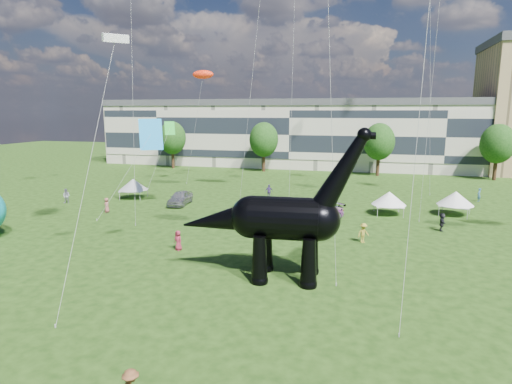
# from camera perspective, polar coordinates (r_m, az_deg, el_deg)

# --- Properties ---
(ground) EXTENTS (220.00, 220.00, 0.00)m
(ground) POSITION_cam_1_polar(r_m,az_deg,el_deg) (25.49, -1.47, -14.62)
(ground) COLOR #16330C
(ground) RESTS_ON ground
(terrace_row) EXTENTS (78.00, 11.00, 12.00)m
(terrace_row) POSITION_cam_1_polar(r_m,az_deg,el_deg) (85.46, 5.13, 7.45)
(terrace_row) COLOR beige
(terrace_row) RESTS_ON ground
(tree_far_left) EXTENTS (5.20, 5.20, 9.44)m
(tree_far_left) POSITION_cam_1_polar(r_m,az_deg,el_deg) (83.62, -11.12, 7.42)
(tree_far_left) COLOR #382314
(tree_far_left) RESTS_ON ground
(tree_mid_left) EXTENTS (5.20, 5.20, 9.44)m
(tree_mid_left) POSITION_cam_1_polar(r_m,az_deg,el_deg) (77.47, 1.04, 7.36)
(tree_mid_left) COLOR #382314
(tree_mid_left) RESTS_ON ground
(tree_mid_right) EXTENTS (5.20, 5.20, 9.44)m
(tree_mid_right) POSITION_cam_1_polar(r_m,az_deg,el_deg) (75.23, 16.11, 6.84)
(tree_mid_right) COLOR #382314
(tree_mid_right) RESTS_ON ground
(tree_far_right) EXTENTS (5.20, 5.20, 9.44)m
(tree_far_right) POSITION_cam_1_polar(r_m,az_deg,el_deg) (77.70, 29.56, 5.98)
(tree_far_right) COLOR #382314
(tree_far_right) RESTS_ON ground
(dinosaur_sculpture) EXTENTS (12.65, 3.66, 10.33)m
(dinosaur_sculpture) POSITION_cam_1_polar(r_m,az_deg,el_deg) (27.88, 2.95, -3.83)
(dinosaur_sculpture) COLOR black
(dinosaur_sculpture) RESTS_ON ground
(car_silver) EXTENTS (2.39, 5.02, 1.66)m
(car_silver) POSITION_cam_1_polar(r_m,az_deg,el_deg) (51.12, -10.08, -0.77)
(car_silver) COLOR #A9A9AD
(car_silver) RESTS_ON ground
(car_grey) EXTENTS (4.29, 2.56, 1.34)m
(car_grey) POSITION_cam_1_polar(r_m,az_deg,el_deg) (43.67, -1.40, -2.80)
(car_grey) COLOR slate
(car_grey) RESTS_ON ground
(car_white) EXTENTS (5.37, 2.74, 1.45)m
(car_white) POSITION_cam_1_polar(r_m,az_deg,el_deg) (47.23, 6.71, -1.76)
(car_white) COLOR silver
(car_white) RESTS_ON ground
(car_dark) EXTENTS (5.22, 5.58, 1.58)m
(car_dark) POSITION_cam_1_polar(r_m,az_deg,el_deg) (43.54, 8.51, -2.80)
(car_dark) COLOR #595960
(car_dark) RESTS_ON ground
(gazebo_near) EXTENTS (3.97, 3.97, 2.49)m
(gazebo_near) POSITION_cam_1_polar(r_m,az_deg,el_deg) (47.62, 17.32, -0.82)
(gazebo_near) COLOR white
(gazebo_near) RESTS_ON ground
(gazebo_far) EXTENTS (4.57, 4.57, 2.58)m
(gazebo_far) POSITION_cam_1_polar(r_m,az_deg,el_deg) (49.86, 25.06, -0.78)
(gazebo_far) COLOR silver
(gazebo_far) RESTS_ON ground
(gazebo_left) EXTENTS (4.07, 4.07, 2.50)m
(gazebo_left) POSITION_cam_1_polar(r_m,az_deg,el_deg) (56.11, -16.04, 0.96)
(gazebo_left) COLOR white
(gazebo_left) RESTS_ON ground
(visitors) EXTENTS (48.77, 45.00, 1.80)m
(visitors) POSITION_cam_1_polar(r_m,az_deg,el_deg) (39.00, 0.20, -4.18)
(visitors) COLOR olive
(visitors) RESTS_ON ground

